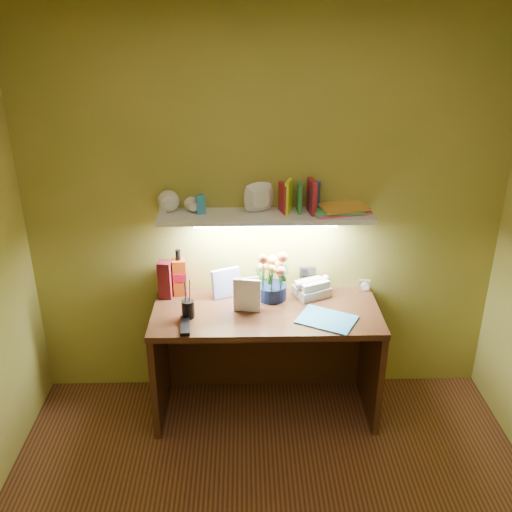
{
  "coord_description": "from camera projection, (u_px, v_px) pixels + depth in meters",
  "views": [
    {
      "loc": [
        -0.13,
        -1.85,
        2.49
      ],
      "look_at": [
        -0.06,
        1.35,
        1.05
      ],
      "focal_mm": 40.0,
      "sensor_mm": 36.0,
      "label": 1
    }
  ],
  "objects": [
    {
      "name": "art_card",
      "position": [
        226.0,
        283.0,
        3.64
      ],
      "size": [
        0.18,
        0.11,
        0.19
      ],
      "primitive_type": null,
      "rotation": [
        0.0,
        0.0,
        0.42
      ],
      "color": "white",
      "rests_on": "desk"
    },
    {
      "name": "whisky_bottle",
      "position": [
        179.0,
        272.0,
        3.64
      ],
      "size": [
        0.09,
        0.09,
        0.31
      ],
      "primitive_type": null,
      "rotation": [
        0.0,
        0.0,
        0.14
      ],
      "color": "#BC440F",
      "rests_on": "desk"
    },
    {
      "name": "flower_bouquet",
      "position": [
        272.0,
        275.0,
        3.58
      ],
      "size": [
        0.27,
        0.27,
        0.33
      ],
      "primitive_type": null,
      "rotation": [
        0.0,
        0.0,
        -0.39
      ],
      "color": "#091534",
      "rests_on": "desk"
    },
    {
      "name": "pen_cup",
      "position": [
        188.0,
        303.0,
        3.39
      ],
      "size": [
        0.1,
        0.1,
        0.19
      ],
      "primitive_type": "cylinder",
      "rotation": [
        0.0,
        0.0,
        -0.39
      ],
      "color": "black",
      "rests_on": "desk"
    },
    {
      "name": "desk_book_b",
      "position": [
        235.0,
        294.0,
        3.46
      ],
      "size": [
        0.16,
        0.05,
        0.22
      ],
      "primitive_type": "imported",
      "rotation": [
        0.0,
        0.0,
        -0.24
      ],
      "color": "white",
      "rests_on": "desk"
    },
    {
      "name": "desk",
      "position": [
        266.0,
        361.0,
        3.65
      ],
      "size": [
        1.4,
        0.6,
        0.75
      ],
      "primitive_type": "cube",
      "color": "#361F0E",
      "rests_on": "ground"
    },
    {
      "name": "desk_book_a",
      "position": [
        233.0,
        295.0,
        3.45
      ],
      "size": [
        0.16,
        0.06,
        0.22
      ],
      "primitive_type": "imported",
      "rotation": [
        0.0,
        0.0,
        0.22
      ],
      "color": "silver",
      "rests_on": "desk"
    },
    {
      "name": "whisky_box",
      "position": [
        165.0,
        280.0,
        3.61
      ],
      "size": [
        0.09,
        0.09,
        0.25
      ],
      "primitive_type": "cube",
      "rotation": [
        0.0,
        0.0,
        -0.12
      ],
      "color": "maroon",
      "rests_on": "desk"
    },
    {
      "name": "desk_clock",
      "position": [
        364.0,
        285.0,
        3.73
      ],
      "size": [
        0.08,
        0.05,
        0.07
      ],
      "primitive_type": "cube",
      "rotation": [
        0.0,
        0.0,
        -0.19
      ],
      "color": "silver",
      "rests_on": "desk"
    },
    {
      "name": "blue_folder",
      "position": [
        327.0,
        319.0,
        3.39
      ],
      "size": [
        0.4,
        0.37,
        0.01
      ],
      "primitive_type": "cube",
      "rotation": [
        0.0,
        0.0,
        -0.49
      ],
      "color": "#3291C7",
      "rests_on": "desk"
    },
    {
      "name": "wall_shelf",
      "position": [
        268.0,
        211.0,
        3.43
      ],
      "size": [
        1.3,
        0.34,
        0.23
      ],
      "color": "white",
      "rests_on": "ground"
    },
    {
      "name": "telephone",
      "position": [
        312.0,
        287.0,
        3.65
      ],
      "size": [
        0.26,
        0.23,
        0.13
      ],
      "primitive_type": null,
      "rotation": [
        0.0,
        0.0,
        0.44
      ],
      "color": "beige",
      "rests_on": "desk"
    },
    {
      "name": "tv_remote",
      "position": [
        185.0,
        326.0,
        3.31
      ],
      "size": [
        0.07,
        0.2,
        0.02
      ],
      "primitive_type": "cube",
      "rotation": [
        0.0,
        0.0,
        0.09
      ],
      "color": "black",
      "rests_on": "desk"
    }
  ]
}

